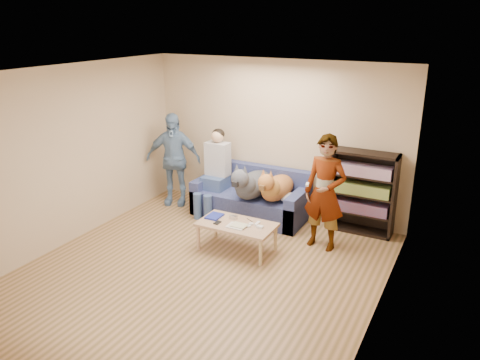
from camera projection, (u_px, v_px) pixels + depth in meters
The scene contains 27 objects.
ground at pixel (198, 274), 6.17m from camera, with size 5.00×5.00×0.00m, color brown.
ceiling at pixel (191, 74), 5.32m from camera, with size 5.00×5.00×0.00m, color white.
wall_back at pixel (276, 138), 7.83m from camera, with size 4.50×4.50×0.00m, color tan.
wall_front at pixel (21, 275), 3.65m from camera, with size 4.50×4.50×0.00m, color tan.
wall_left at pixel (63, 158), 6.73m from camera, with size 5.00×5.00×0.00m, color tan.
wall_right at pixel (381, 215), 4.76m from camera, with size 5.00×5.00×0.00m, color tan.
blanket at pixel (290, 198), 7.44m from camera, with size 0.39×0.33×0.13m, color #A6A5AA.
person_standing_right at pixel (325, 193), 6.65m from camera, with size 0.62×0.40×1.69m, color gray.
person_standing_left at pixel (173, 159), 8.28m from camera, with size 0.98×0.41×1.66m, color #6E8DB0.
held_controller at pixel (307, 184), 6.52m from camera, with size 0.04×0.11×0.03m, color white.
notebook_blue at pixel (214, 216), 6.90m from camera, with size 0.20×0.26×0.03m, color navy.
papers at pixel (237, 226), 6.58m from camera, with size 0.26×0.20×0.01m, color beige.
magazine at pixel (239, 225), 6.58m from camera, with size 0.22×0.17×0.01m, color beige.
camera_silver at pixel (233, 217), 6.83m from camera, with size 0.11×0.06×0.05m, color silver.
controller_a at pixel (257, 224), 6.64m from camera, with size 0.04×0.13×0.03m, color white.
controller_b at pixel (260, 227), 6.54m from camera, with size 0.09×0.06×0.03m, color white.
headphone_cup_a at pixel (249, 226), 6.58m from camera, with size 0.07×0.07×0.02m, color silver.
headphone_cup_b at pixel (251, 224), 6.65m from camera, with size 0.07×0.07×0.02m, color silver.
pen_orange at pixel (230, 227), 6.56m from camera, with size 0.01×0.01×0.14m, color orange.
pen_black at pixel (250, 220), 6.78m from camera, with size 0.01×0.01×0.14m, color black.
wallet at pixel (217, 223), 6.69m from camera, with size 0.07×0.12×0.01m, color black.
sofa at pixel (251, 200), 7.94m from camera, with size 1.90×0.85×0.82m.
person_seated at pixel (215, 169), 7.95m from camera, with size 0.40×0.73×1.47m.
dog_gray at pixel (251, 184), 7.55m from camera, with size 0.46×1.28×0.67m.
dog_tan at pixel (275, 187), 7.47m from camera, with size 0.42×1.17×0.61m.
coffee_table at pixel (237, 226), 6.70m from camera, with size 1.10×0.60×0.42m.
bookshelf at pixel (363, 191), 7.22m from camera, with size 1.00×0.34×1.30m.
Camera 1 is at (3.01, -4.54, 3.20)m, focal length 35.00 mm.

